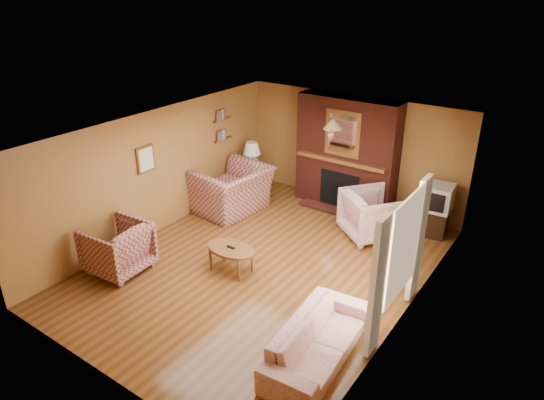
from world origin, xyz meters
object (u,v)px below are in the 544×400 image
Objects in this scene: plaid_armchair at (117,248)px; floral_armchair at (372,214)px; plaid_loveseat at (231,190)px; floral_sofa at (318,340)px; tv_stand at (434,222)px; fireplace at (346,155)px; coffee_table at (231,251)px; table_lamp at (252,154)px; side_table at (252,181)px; crt_tv at (437,197)px.

floral_armchair is at bearing 136.08° from plaid_armchair.
floral_sofa is at bearing 58.63° from plaid_loveseat.
plaid_armchair is at bearing -138.59° from tv_stand.
plaid_armchair is 0.49× the size of floral_sofa.
fireplace reaches higher than coffee_table.
plaid_loveseat is at bearing 128.89° from coffee_table.
plaid_armchair is 1.05× the size of coffee_table.
plaid_loveseat reaches higher than plaid_armchair.
plaid_loveseat is 1.18m from table_lamp.
fireplace reaches higher than side_table.
tv_stand is (4.15, 0.35, -0.00)m from side_table.
table_lamp is (-2.10, -0.53, -0.27)m from fireplace.
plaid_armchair is at bearing -145.90° from coffee_table.
plaid_loveseat is at bearing -160.10° from crt_tv.
coffee_table is 4.07m from crt_tv.
fireplace is 2.37× the size of floral_armchair.
fireplace reaches higher than crt_tv.
plaid_loveseat is 2.38m from coffee_table.
fireplace reaches higher than floral_armchair.
floral_armchair is at bearing -142.28° from crt_tv.
tv_stand is at bearing 4.82° from side_table.
tv_stand is (2.41, 3.27, -0.13)m from coffee_table.
floral_armchair reaches higher than side_table.
coffee_table is at bearing 98.31° from floral_armchair.
fireplace is at bearing 152.96° from plaid_armchair.
floral_sofa reaches higher than side_table.
plaid_loveseat is 2.93m from plaid_armchair.
tv_stand is (4.15, 0.35, -0.65)m from table_lamp.
side_table is (-0.15, 3.99, -0.16)m from plaid_armchair.
floral_armchair is 1.87× the size of tv_stand.
plaid_loveseat is 1.47× the size of floral_armchair.
fireplace is at bearing 168.91° from tv_stand.
floral_armchair is 1.25m from tv_stand.
side_table is (-0.25, 1.07, -0.21)m from plaid_loveseat.
tv_stand is (2.05, -0.18, -0.91)m from fireplace.
fireplace is 1.23× the size of floral_sofa.
floral_armchair is at bearing -148.02° from tv_stand.
floral_armchair is 1.53× the size of table_lamp.
fireplace reaches higher than tv_stand.
table_lamp is 1.22× the size of tv_stand.
coffee_table is 1.38× the size of table_lamp.
plaid_armchair is at bearing 86.96° from floral_sofa.
floral_sofa is 3.58m from floral_armchair.
floral_armchair is at bearing -41.23° from fireplace.
coffee_table is 4.06m from tv_stand.
tv_stand is (0.15, 4.24, -0.01)m from floral_sofa.
side_table is at bearing -165.71° from fireplace.
coffee_table is 3.40m from side_table.
fireplace is 4.42× the size of tv_stand.
crt_tv reaches higher than floral_sofa.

